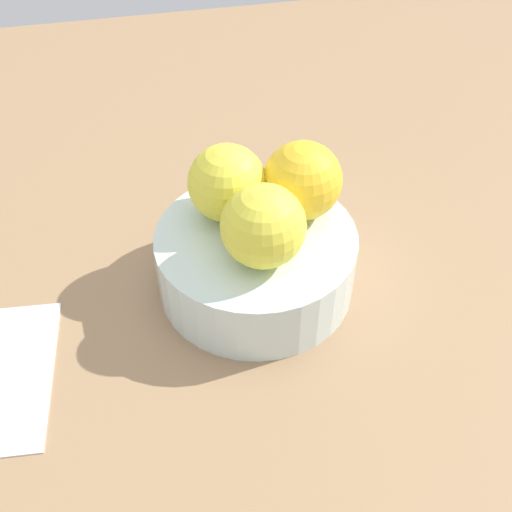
{
  "coord_description": "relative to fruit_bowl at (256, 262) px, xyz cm",
  "views": [
    {
      "loc": [
        36.23,
        -7.91,
        39.66
      ],
      "look_at": [
        0.0,
        0.0,
        3.32
      ],
      "focal_mm": 45.11,
      "sensor_mm": 36.0,
      "label": 1
    }
  ],
  "objects": [
    {
      "name": "ground_plane",
      "position": [
        0.0,
        0.0,
        -3.64
      ],
      "size": [
        110.0,
        110.0,
        2.0
      ],
      "primitive_type": "cube",
      "color": "#997551"
    },
    {
      "name": "orange_in_bowl_1",
      "position": [
        -3.14,
        -1.64,
        6.0
      ],
      "size": [
        6.22,
        6.22,
        6.22
      ],
      "primitive_type": "sphere",
      "color": "yellow",
      "rests_on": "fruit_bowl"
    },
    {
      "name": "fruit_bowl",
      "position": [
        0.0,
        0.0,
        0.0
      ],
      "size": [
        16.1,
        16.1,
        5.53
      ],
      "color": "silver",
      "rests_on": "ground_plane"
    },
    {
      "name": "orange_in_bowl_0",
      "position": [
        2.45,
        0.09,
        6.06
      ],
      "size": [
        6.34,
        6.34,
        6.34
      ],
      "primitive_type": "sphere",
      "color": "yellow",
      "rests_on": "fruit_bowl"
    },
    {
      "name": "orange_in_bowl_2",
      "position": [
        -2.13,
        4.19,
        6.04
      ],
      "size": [
        6.3,
        6.3,
        6.3
      ],
      "primitive_type": "sphere",
      "color": "yellow",
      "rests_on": "fruit_bowl"
    }
  ]
}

